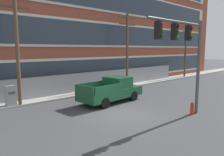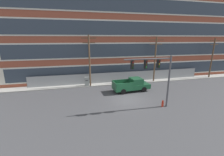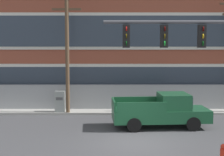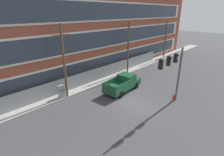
{
  "view_description": "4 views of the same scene",
  "coord_description": "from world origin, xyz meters",
  "px_view_note": "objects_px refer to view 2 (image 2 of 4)",
  "views": [
    {
      "loc": [
        -9.77,
        -9.38,
        4.23
      ],
      "look_at": [
        1.4,
        2.8,
        2.01
      ],
      "focal_mm": 35.0,
      "sensor_mm": 36.0,
      "label": 1
    },
    {
      "loc": [
        -6.1,
        -17.13,
        7.8
      ],
      "look_at": [
        -1.27,
        3.41,
        2.17
      ],
      "focal_mm": 24.0,
      "sensor_mm": 36.0,
      "label": 2
    },
    {
      "loc": [
        -1.14,
        -16.35,
        4.87
      ],
      "look_at": [
        -1.18,
        1.62,
        3.04
      ],
      "focal_mm": 55.0,
      "sensor_mm": 36.0,
      "label": 3
    },
    {
      "loc": [
        -14.04,
        -9.53,
        9.4
      ],
      "look_at": [
        -2.09,
        1.55,
        3.18
      ],
      "focal_mm": 28.0,
      "sensor_mm": 36.0,
      "label": 4
    }
  ],
  "objects_px": {
    "traffic_signal_mast": "(156,71)",
    "electrical_cabinet": "(87,82)",
    "utility_pole_midblock": "(155,57)",
    "utility_pole_far_east": "(212,57)",
    "pickup_truck_dark_green": "(132,85)",
    "utility_pole_near_corner": "(89,59)",
    "fire_hydrant": "(163,103)"
  },
  "relations": [
    {
      "from": "utility_pole_near_corner",
      "to": "utility_pole_far_east",
      "type": "distance_m",
      "value": 23.94
    },
    {
      "from": "fire_hydrant",
      "to": "utility_pole_near_corner",
      "type": "bearing_deg",
      "value": 128.52
    },
    {
      "from": "traffic_signal_mast",
      "to": "utility_pole_near_corner",
      "type": "height_order",
      "value": "utility_pole_near_corner"
    },
    {
      "from": "utility_pole_midblock",
      "to": "utility_pole_far_east",
      "type": "bearing_deg",
      "value": 0.08
    },
    {
      "from": "utility_pole_near_corner",
      "to": "fire_hydrant",
      "type": "xyz_separation_m",
      "value": [
        7.55,
        -9.49,
        -4.2
      ]
    },
    {
      "from": "traffic_signal_mast",
      "to": "utility_pole_far_east",
      "type": "xyz_separation_m",
      "value": [
        17.64,
        9.77,
        -0.06
      ]
    },
    {
      "from": "utility_pole_midblock",
      "to": "utility_pole_far_east",
      "type": "height_order",
      "value": "utility_pole_midblock"
    },
    {
      "from": "pickup_truck_dark_green",
      "to": "utility_pole_midblock",
      "type": "distance_m",
      "value": 7.67
    },
    {
      "from": "traffic_signal_mast",
      "to": "electrical_cabinet",
      "type": "bearing_deg",
      "value": 125.22
    },
    {
      "from": "traffic_signal_mast",
      "to": "utility_pole_far_east",
      "type": "relative_size",
      "value": 0.77
    },
    {
      "from": "traffic_signal_mast",
      "to": "utility_pole_near_corner",
      "type": "relative_size",
      "value": 0.72
    },
    {
      "from": "fire_hydrant",
      "to": "utility_pole_midblock",
      "type": "bearing_deg",
      "value": 67.36
    },
    {
      "from": "utility_pole_far_east",
      "to": "fire_hydrant",
      "type": "bearing_deg",
      "value": -149.33
    },
    {
      "from": "traffic_signal_mast",
      "to": "pickup_truck_dark_green",
      "type": "distance_m",
      "value": 6.91
    },
    {
      "from": "utility_pole_midblock",
      "to": "electrical_cabinet",
      "type": "bearing_deg",
      "value": -179.95
    },
    {
      "from": "traffic_signal_mast",
      "to": "utility_pole_near_corner",
      "type": "distance_m",
      "value": 11.43
    },
    {
      "from": "fire_hydrant",
      "to": "utility_pole_far_east",
      "type": "bearing_deg",
      "value": 30.67
    },
    {
      "from": "utility_pole_near_corner",
      "to": "utility_pole_midblock",
      "type": "xyz_separation_m",
      "value": [
        11.6,
        0.22,
        -0.1
      ]
    },
    {
      "from": "pickup_truck_dark_green",
      "to": "fire_hydrant",
      "type": "xyz_separation_m",
      "value": [
        1.61,
        -5.94,
        -0.56
      ]
    },
    {
      "from": "utility_pole_midblock",
      "to": "electrical_cabinet",
      "type": "xyz_separation_m",
      "value": [
        -12.17,
        -0.01,
        -3.7
      ]
    },
    {
      "from": "traffic_signal_mast",
      "to": "electrical_cabinet",
      "type": "height_order",
      "value": "traffic_signal_mast"
    },
    {
      "from": "utility_pole_midblock",
      "to": "utility_pole_far_east",
      "type": "distance_m",
      "value": 12.34
    },
    {
      "from": "utility_pole_midblock",
      "to": "utility_pole_near_corner",
      "type": "bearing_deg",
      "value": -178.93
    },
    {
      "from": "utility_pole_near_corner",
      "to": "pickup_truck_dark_green",
      "type": "bearing_deg",
      "value": -30.87
    },
    {
      "from": "traffic_signal_mast",
      "to": "electrical_cabinet",
      "type": "xyz_separation_m",
      "value": [
        -6.88,
        9.74,
        -3.59
      ]
    },
    {
      "from": "traffic_signal_mast",
      "to": "pickup_truck_dark_green",
      "type": "relative_size",
      "value": 1.05
    },
    {
      "from": "utility_pole_midblock",
      "to": "pickup_truck_dark_green",
      "type": "bearing_deg",
      "value": -146.34
    },
    {
      "from": "fire_hydrant",
      "to": "pickup_truck_dark_green",
      "type": "bearing_deg",
      "value": 105.19
    },
    {
      "from": "pickup_truck_dark_green",
      "to": "utility_pole_near_corner",
      "type": "bearing_deg",
      "value": 149.13
    },
    {
      "from": "pickup_truck_dark_green",
      "to": "utility_pole_near_corner",
      "type": "relative_size",
      "value": 0.68
    },
    {
      "from": "electrical_cabinet",
      "to": "fire_hydrant",
      "type": "distance_m",
      "value": 12.66
    },
    {
      "from": "pickup_truck_dark_green",
      "to": "utility_pole_far_east",
      "type": "distance_m",
      "value": 18.7
    }
  ]
}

